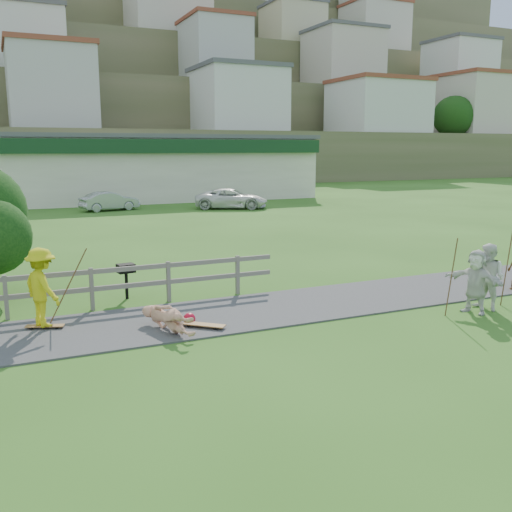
# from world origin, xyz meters

# --- Properties ---
(ground) EXTENTS (260.00, 260.00, 0.00)m
(ground) POSITION_xyz_m (0.00, 0.00, 0.00)
(ground) COLOR #2E5A19
(ground) RESTS_ON ground
(path) EXTENTS (34.00, 3.00, 0.04)m
(path) POSITION_xyz_m (0.00, 1.50, 0.02)
(path) COLOR #3C3C3F
(path) RESTS_ON ground
(strip_mall) EXTENTS (32.50, 10.75, 5.10)m
(strip_mall) POSITION_xyz_m (4.00, 34.94, 2.58)
(strip_mall) COLOR beige
(strip_mall) RESTS_ON ground
(hillside) EXTENTS (220.00, 67.00, 47.50)m
(hillside) POSITION_xyz_m (0.00, 91.31, 14.41)
(hillside) COLOR #4B5230
(hillside) RESTS_ON ground
(skater_rider) EXTENTS (1.10, 1.33, 1.80)m
(skater_rider) POSITION_xyz_m (-3.24, 2.10, 0.90)
(skater_rider) COLOR #C0BD12
(skater_rider) RESTS_ON ground
(skater_fallen) EXTENTS (1.80, 0.91, 0.64)m
(skater_fallen) POSITION_xyz_m (-0.72, 0.77, 0.32)
(skater_fallen) COLOR tan
(skater_fallen) RESTS_ON ground
(spectator_a) EXTENTS (0.76, 0.92, 1.71)m
(spectator_a) POSITION_xyz_m (7.19, -0.81, 0.85)
(spectator_a) COLOR silver
(spectator_a) RESTS_ON ground
(spectator_d) EXTENTS (0.93, 1.57, 1.61)m
(spectator_d) POSITION_xyz_m (6.68, -0.87, 0.81)
(spectator_d) COLOR silver
(spectator_d) RESTS_ON ground
(car_silver) EXTENTS (3.97, 2.10, 1.24)m
(car_silver) POSITION_xyz_m (2.65, 27.00, 0.62)
(car_silver) COLOR #9C9DA3
(car_silver) RESTS_ON ground
(car_white) EXTENTS (5.38, 4.08, 1.36)m
(car_white) POSITION_xyz_m (10.43, 24.83, 0.68)
(car_white) COLOR silver
(car_white) RESTS_ON ground
(bbq) EXTENTS (0.50, 0.41, 0.97)m
(bbq) POSITION_xyz_m (-0.97, 4.07, 0.49)
(bbq) COLOR black
(bbq) RESTS_ON ground
(longboard_rider) EXTENTS (0.87, 0.49, 0.09)m
(longboard_rider) POSITION_xyz_m (-3.24, 2.10, 0.05)
(longboard_rider) COLOR olive
(longboard_rider) RESTS_ON ground
(longboard_fallen) EXTENTS (0.92, 0.85, 0.11)m
(longboard_fallen) POSITION_xyz_m (0.08, 0.67, 0.06)
(longboard_fallen) COLOR olive
(longboard_fallen) RESTS_ON ground
(helmet) EXTENTS (0.29, 0.29, 0.29)m
(helmet) POSITION_xyz_m (-0.12, 1.12, 0.14)
(helmet) COLOR #AF0B24
(helmet) RESTS_ON ground
(pole_rider) EXTENTS (0.03, 0.03, 1.98)m
(pole_rider) POSITION_xyz_m (-2.64, 2.50, 0.99)
(pole_rider) COLOR brown
(pole_rider) RESTS_ON ground
(pole_spec_left) EXTENTS (0.03, 0.03, 1.94)m
(pole_spec_left) POSITION_xyz_m (5.98, -0.78, 0.97)
(pole_spec_left) COLOR brown
(pole_spec_left) RESTS_ON ground
(pole_spec_right) EXTENTS (0.03, 0.03, 2.01)m
(pole_spec_right) POSITION_xyz_m (7.97, -0.64, 1.00)
(pole_spec_right) COLOR brown
(pole_spec_right) RESTS_ON ground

